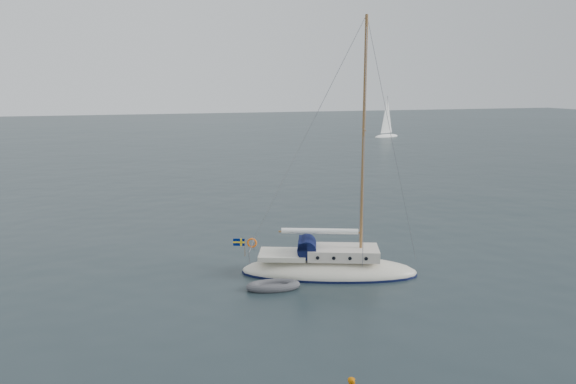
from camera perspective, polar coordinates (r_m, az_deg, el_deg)
name	(u,v)px	position (r m, az deg, el deg)	size (l,w,h in m)	color
ground	(303,270)	(28.98, 1.51, -7.95)	(300.00, 300.00, 0.00)	black
sailboat	(329,255)	(28.15, 4.22, -6.43)	(9.19, 2.76, 13.09)	silver
dinghy	(273,286)	(26.41, -1.51, -9.51)	(2.55, 1.15, 0.37)	#49494D
distant_yacht_b	(387,118)	(100.43, 10.00, 7.37)	(5.72, 3.05, 7.57)	white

